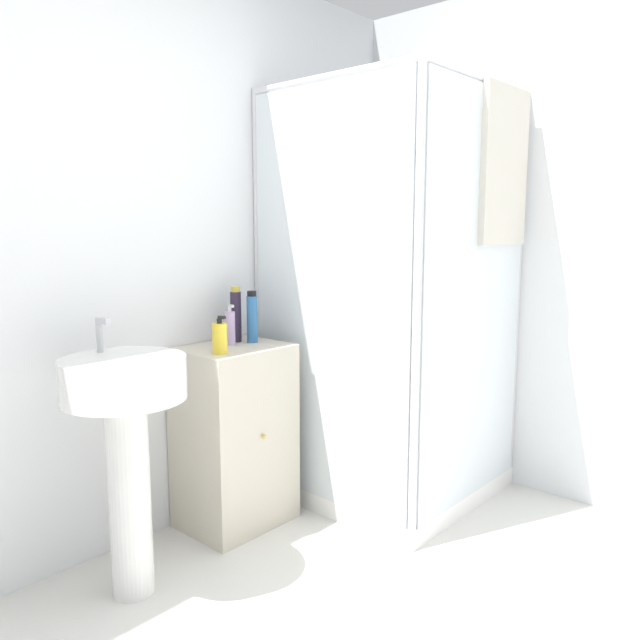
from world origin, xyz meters
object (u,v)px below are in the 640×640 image
(soap_dispenser, at_px, (220,338))
(shampoo_bottle_tall_black, at_px, (236,315))
(lotion_bottle_white, at_px, (230,328))
(shampoo_bottle_blue, at_px, (252,317))
(sink, at_px, (126,424))

(soap_dispenser, xyz_separation_m, shampoo_bottle_tall_black, (0.22, 0.15, 0.06))
(shampoo_bottle_tall_black, bearing_deg, lotion_bottle_white, -150.62)
(shampoo_bottle_tall_black, relative_size, shampoo_bottle_blue, 1.08)
(sink, distance_m, shampoo_bottle_tall_black, 0.80)
(shampoo_bottle_tall_black, distance_m, shampoo_bottle_blue, 0.08)
(soap_dispenser, distance_m, shampoo_bottle_blue, 0.28)
(shampoo_bottle_blue, bearing_deg, shampoo_bottle_tall_black, 119.02)
(shampoo_bottle_blue, distance_m, lotion_bottle_white, 0.12)
(shampoo_bottle_tall_black, height_order, lotion_bottle_white, shampoo_bottle_tall_black)
(sink, bearing_deg, lotion_bottle_white, 15.78)
(sink, xyz_separation_m, shampoo_bottle_tall_black, (0.71, 0.22, 0.29))
(soap_dispenser, relative_size, shampoo_bottle_blue, 0.68)
(sink, relative_size, shampoo_bottle_blue, 4.33)
(shampoo_bottle_blue, bearing_deg, soap_dispenser, -161.58)
(sink, height_order, shampoo_bottle_blue, shampoo_bottle_blue)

